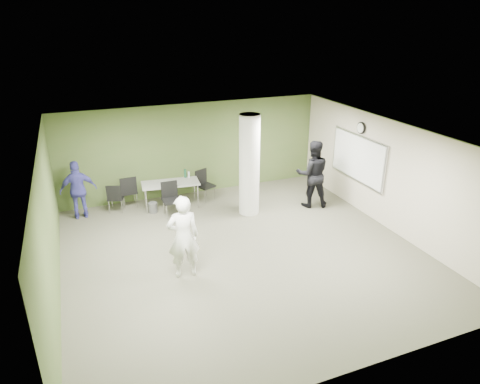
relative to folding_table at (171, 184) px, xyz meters
name	(u,v)px	position (x,y,z in m)	size (l,w,h in m)	color
floor	(243,252)	(0.93, -3.16, -0.71)	(8.00, 8.00, 0.00)	#535141
ceiling	(243,137)	(0.93, -3.16, 2.09)	(8.00, 8.00, 0.00)	white
wall_back	(193,149)	(0.93, 0.84, 0.69)	(8.00, 0.02, 2.80)	#47602D
wall_left	(49,229)	(-3.07, -3.16, 0.69)	(0.02, 8.00, 2.80)	#47602D
wall_right_cream	(388,175)	(4.93, -3.16, 0.69)	(0.02, 8.00, 2.80)	beige
column	(249,165)	(1.93, -1.16, 0.69)	(0.56, 0.56, 2.80)	silver
whiteboard	(358,158)	(4.85, -1.96, 0.79)	(0.05, 2.30, 1.30)	silver
wall_clock	(361,128)	(4.85, -1.96, 1.64)	(0.06, 0.32, 0.32)	black
folding_table	(171,184)	(0.00, 0.00, 0.00)	(1.67, 0.87, 1.01)	gray
wastebasket	(153,208)	(-0.60, -0.16, -0.57)	(0.25, 0.25, 0.29)	#4C4C4C
chair_back_left	(128,190)	(-1.16, 0.40, -0.15)	(0.51, 0.51, 0.97)	black
chair_back_right	(115,196)	(-1.55, 0.23, -0.22)	(0.53, 0.53, 0.85)	black
chair_table_left	(171,196)	(-0.14, -0.50, -0.16)	(0.47, 0.47, 0.95)	black
chair_table_right	(204,182)	(1.04, 0.23, -0.19)	(0.60, 0.60, 0.91)	black
woman_white	(183,237)	(-0.57, -3.57, 0.21)	(0.67, 0.44, 1.84)	white
man_black	(313,174)	(3.79, -1.39, 0.27)	(0.95, 0.74, 1.96)	black
man_blue	(78,190)	(-2.47, 0.24, 0.10)	(0.95, 0.40, 1.62)	#4744A8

